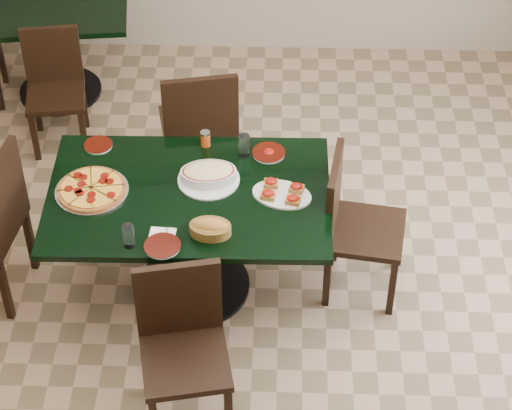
{
  "coord_description": "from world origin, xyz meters",
  "views": [
    {
      "loc": [
        0.27,
        -3.92,
        4.4
      ],
      "look_at": [
        0.15,
        0.0,
        0.81
      ],
      "focal_mm": 70.0,
      "sensor_mm": 36.0,
      "label": 1
    }
  ],
  "objects_px": {
    "chair_right": "(352,220)",
    "lasagna_casserole": "(208,174)",
    "back_table": "(51,32)",
    "chair_far": "(199,125)",
    "back_chair_near": "(55,82)",
    "bread_basket": "(210,228)",
    "main_table": "(190,217)",
    "chair_near": "(183,338)",
    "pepperoni_pizza": "(92,189)",
    "bruschetta_platter": "(282,193)"
  },
  "relations": [
    {
      "from": "chair_far",
      "to": "bruschetta_platter",
      "type": "bearing_deg",
      "value": 109.92
    },
    {
      "from": "chair_far",
      "to": "back_chair_near",
      "type": "relative_size",
      "value": 1.19
    },
    {
      "from": "chair_right",
      "to": "back_chair_near",
      "type": "height_order",
      "value": "chair_right"
    },
    {
      "from": "chair_right",
      "to": "back_chair_near",
      "type": "xyz_separation_m",
      "value": [
        -1.95,
        1.37,
        -0.06
      ]
    },
    {
      "from": "back_chair_near",
      "to": "lasagna_casserole",
      "type": "xyz_separation_m",
      "value": [
        1.14,
        -1.32,
        0.34
      ]
    },
    {
      "from": "pepperoni_pizza",
      "to": "bread_basket",
      "type": "relative_size",
      "value": 1.76
    },
    {
      "from": "main_table",
      "to": "bruschetta_platter",
      "type": "xyz_separation_m",
      "value": [
        0.51,
        -0.0,
        0.21
      ]
    },
    {
      "from": "chair_far",
      "to": "pepperoni_pizza",
      "type": "relative_size",
      "value": 2.44
    },
    {
      "from": "back_table",
      "to": "chair_near",
      "type": "relative_size",
      "value": 1.28
    },
    {
      "from": "back_chair_near",
      "to": "chair_far",
      "type": "bearing_deg",
      "value": -37.46
    },
    {
      "from": "back_table",
      "to": "back_chair_near",
      "type": "bearing_deg",
      "value": -84.72
    },
    {
      "from": "back_table",
      "to": "chair_right",
      "type": "distance_m",
      "value": 2.79
    },
    {
      "from": "back_chair_near",
      "to": "main_table",
      "type": "bearing_deg",
      "value": -62.57
    },
    {
      "from": "main_table",
      "to": "bread_basket",
      "type": "relative_size",
      "value": 6.79
    },
    {
      "from": "chair_far",
      "to": "lasagna_casserole",
      "type": "relative_size",
      "value": 2.86
    },
    {
      "from": "main_table",
      "to": "chair_near",
      "type": "height_order",
      "value": "chair_near"
    },
    {
      "from": "main_table",
      "to": "bruschetta_platter",
      "type": "height_order",
      "value": "bruschetta_platter"
    },
    {
      "from": "chair_far",
      "to": "bread_basket",
      "type": "height_order",
      "value": "chair_far"
    },
    {
      "from": "back_table",
      "to": "pepperoni_pizza",
      "type": "height_order",
      "value": "pepperoni_pizza"
    },
    {
      "from": "chair_right",
      "to": "lasagna_casserole",
      "type": "bearing_deg",
      "value": 95.05
    },
    {
      "from": "chair_near",
      "to": "back_chair_near",
      "type": "distance_m",
      "value": 2.51
    },
    {
      "from": "chair_far",
      "to": "chair_right",
      "type": "bearing_deg",
      "value": 127.7
    },
    {
      "from": "main_table",
      "to": "chair_far",
      "type": "height_order",
      "value": "chair_far"
    },
    {
      "from": "bruschetta_platter",
      "to": "back_table",
      "type": "bearing_deg",
      "value": 147.5
    },
    {
      "from": "chair_near",
      "to": "bruschetta_platter",
      "type": "relative_size",
      "value": 2.42
    },
    {
      "from": "main_table",
      "to": "lasagna_casserole",
      "type": "xyz_separation_m",
      "value": [
        0.1,
        0.11,
        0.23
      ]
    },
    {
      "from": "pepperoni_pizza",
      "to": "back_table",
      "type": "bearing_deg",
      "value": 107.46
    },
    {
      "from": "chair_right",
      "to": "lasagna_casserole",
      "type": "relative_size",
      "value": 2.68
    },
    {
      "from": "main_table",
      "to": "lasagna_casserole",
      "type": "height_order",
      "value": "lasagna_casserole"
    },
    {
      "from": "main_table",
      "to": "chair_far",
      "type": "relative_size",
      "value": 1.59
    },
    {
      "from": "back_chair_near",
      "to": "pepperoni_pizza",
      "type": "height_order",
      "value": "back_chair_near"
    },
    {
      "from": "chair_far",
      "to": "chair_right",
      "type": "height_order",
      "value": "chair_far"
    },
    {
      "from": "lasagna_casserole",
      "to": "chair_far",
      "type": "bearing_deg",
      "value": 92.57
    },
    {
      "from": "chair_far",
      "to": "chair_right",
      "type": "xyz_separation_m",
      "value": [
        0.92,
        -0.8,
        -0.04
      ]
    },
    {
      "from": "back_table",
      "to": "bruschetta_platter",
      "type": "xyz_separation_m",
      "value": [
        1.66,
        -1.95,
        0.25
      ]
    },
    {
      "from": "chair_near",
      "to": "pepperoni_pizza",
      "type": "bearing_deg",
      "value": 112.67
    },
    {
      "from": "chair_far",
      "to": "chair_right",
      "type": "distance_m",
      "value": 1.22
    },
    {
      "from": "back_chair_near",
      "to": "bread_basket",
      "type": "height_order",
      "value": "bread_basket"
    },
    {
      "from": "main_table",
      "to": "back_table",
      "type": "relative_size",
      "value": 1.32
    },
    {
      "from": "chair_right",
      "to": "bread_basket",
      "type": "distance_m",
      "value": 0.9
    },
    {
      "from": "back_table",
      "to": "bruschetta_platter",
      "type": "distance_m",
      "value": 2.57
    },
    {
      "from": "back_chair_near",
      "to": "bread_basket",
      "type": "xyz_separation_m",
      "value": [
        1.18,
        -1.74,
        0.33
      ]
    },
    {
      "from": "chair_right",
      "to": "chair_far",
      "type": "bearing_deg",
      "value": 57.83
    },
    {
      "from": "bread_basket",
      "to": "main_table",
      "type": "bearing_deg",
      "value": 118.53
    },
    {
      "from": "lasagna_casserole",
      "to": "bruschetta_platter",
      "type": "height_order",
      "value": "lasagna_casserole"
    },
    {
      "from": "bread_basket",
      "to": "back_table",
      "type": "bearing_deg",
      "value": 123.78
    },
    {
      "from": "chair_near",
      "to": "chair_right",
      "type": "bearing_deg",
      "value": 34.19
    },
    {
      "from": "back_table",
      "to": "chair_far",
      "type": "relative_size",
      "value": 1.21
    },
    {
      "from": "bruschetta_platter",
      "to": "chair_far",
      "type": "bearing_deg",
      "value": 138.25
    },
    {
      "from": "main_table",
      "to": "chair_right",
      "type": "height_order",
      "value": "chair_right"
    }
  ]
}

